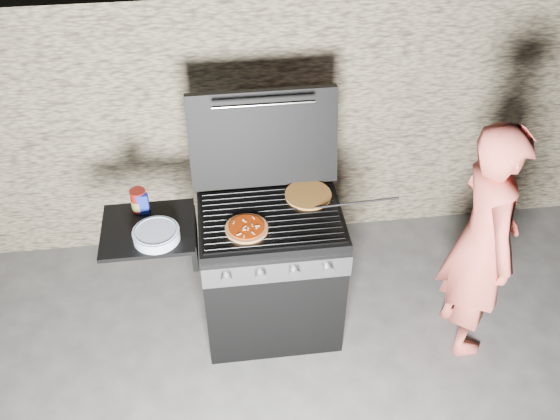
{
  "coord_description": "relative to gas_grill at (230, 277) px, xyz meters",
  "views": [
    {
      "loc": [
        -0.27,
        -2.56,
        3.16
      ],
      "look_at": [
        0.05,
        0.0,
        0.95
      ],
      "focal_mm": 40.0,
      "sensor_mm": 36.0,
      "label": 1
    }
  ],
  "objects": [
    {
      "name": "tongs",
      "position": [
        0.71,
        0.0,
        0.51
      ],
      "size": [
        0.49,
        0.09,
        0.1
      ],
      "primitive_type": "cylinder",
      "rotation": [
        0.0,
        1.4,
        -0.15
      ],
      "color": "black",
      "rests_on": "gas_grill"
    },
    {
      "name": "ground",
      "position": [
        0.25,
        0.0,
        -0.46
      ],
      "size": [
        50.0,
        50.0,
        0.0
      ],
      "primitive_type": "plane",
      "color": "#41403F"
    },
    {
      "name": "blue_carton",
      "position": [
        -0.44,
        0.13,
        0.51
      ],
      "size": [
        0.06,
        0.04,
        0.13
      ],
      "primitive_type": "cube",
      "rotation": [
        0.0,
        0.0,
        -0.06
      ],
      "color": "navy",
      "rests_on": "gas_grill"
    },
    {
      "name": "sauce_jar",
      "position": [
        -0.46,
        0.15,
        0.51
      ],
      "size": [
        0.12,
        0.12,
        0.14
      ],
      "primitive_type": "cylinder",
      "rotation": [
        0.0,
        0.0,
        -0.42
      ],
      "color": "maroon",
      "rests_on": "gas_grill"
    },
    {
      "name": "plate_stack",
      "position": [
        -0.37,
        -0.1,
        0.48
      ],
      "size": [
        0.3,
        0.3,
        0.06
      ],
      "primitive_type": "cylinder",
      "rotation": [
        0.0,
        0.0,
        -0.26
      ],
      "color": "silver",
      "rests_on": "gas_grill"
    },
    {
      "name": "stone_wall",
      "position": [
        0.25,
        1.05,
        0.44
      ],
      "size": [
        8.0,
        0.35,
        1.8
      ],
      "primitive_type": "cube",
      "color": "tan",
      "rests_on": "ground"
    },
    {
      "name": "person",
      "position": [
        1.4,
        -0.21,
        0.32
      ],
      "size": [
        0.38,
        0.57,
        1.55
      ],
      "primitive_type": "imported",
      "rotation": [
        0.0,
        0.0,
        1.58
      ],
      "color": "#E75D4F",
      "rests_on": "ground"
    },
    {
      "name": "gas_grill",
      "position": [
        0.0,
        0.0,
        0.0
      ],
      "size": [
        1.34,
        0.79,
        0.91
      ],
      "primitive_type": null,
      "color": "black",
      "rests_on": "ground"
    },
    {
      "name": "pizza_topped",
      "position": [
        0.11,
        -0.09,
        0.47
      ],
      "size": [
        0.26,
        0.26,
        0.03
      ],
      "primitive_type": null,
      "rotation": [
        0.0,
        0.0,
        0.13
      ],
      "color": "gold",
      "rests_on": "gas_grill"
    },
    {
      "name": "pizza_plain",
      "position": [
        0.48,
        0.15,
        0.46
      ],
      "size": [
        0.34,
        0.34,
        0.01
      ],
      "primitive_type": "cylinder",
      "rotation": [
        0.0,
        0.0,
        0.33
      ],
      "color": "gold",
      "rests_on": "gas_grill"
    }
  ]
}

